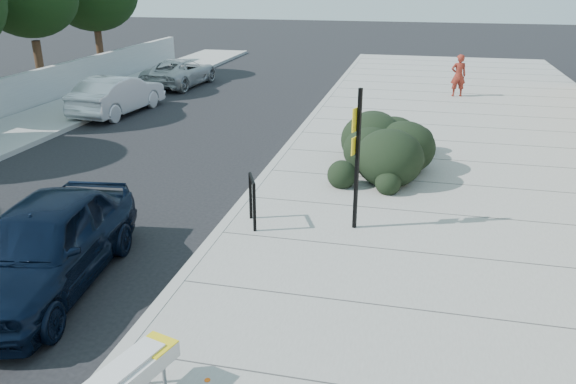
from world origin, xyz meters
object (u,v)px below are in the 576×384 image
object	(u,v)px
bike_rack	(252,196)
sedan_navy	(44,245)
wagon_silver	(118,95)
sign_post	(357,152)
suv_silver	(180,72)
pedestrian	(458,75)

from	to	relation	value
bike_rack	sedan_navy	bearing A→B (deg)	-156.77
sedan_navy	wagon_silver	distance (m)	13.21
sedan_navy	wagon_silver	xyz separation A→B (m)	(-5.30, 12.10, -0.05)
sign_post	wagon_silver	bearing A→B (deg)	160.64
sign_post	sedan_navy	bearing A→B (deg)	-124.50
bike_rack	wagon_silver	bearing A→B (deg)	108.18
suv_silver	pedestrian	distance (m)	12.91
suv_silver	sign_post	bearing A→B (deg)	128.64
suv_silver	pedestrian	world-z (taller)	pedestrian
pedestrian	suv_silver	bearing A→B (deg)	-13.56
sign_post	sedan_navy	distance (m)	5.98
bike_rack	sign_post	distance (m)	2.34
bike_rack	sedan_navy	xyz separation A→B (m)	(-2.80, -2.97, 0.00)
pedestrian	sedan_navy	bearing A→B (deg)	54.75
sedan_navy	bike_rack	bearing A→B (deg)	39.48
sedan_navy	sign_post	bearing A→B (deg)	26.89
sign_post	pedestrian	bearing A→B (deg)	100.83
sign_post	wagon_silver	size ratio (longest dim) A/B	0.65
bike_rack	wagon_silver	xyz separation A→B (m)	(-8.10, 9.13, -0.05)
wagon_silver	pedestrian	bearing A→B (deg)	-151.28
sign_post	pedestrian	xyz separation A→B (m)	(2.71, 14.46, -0.75)
suv_silver	wagon_silver	bearing A→B (deg)	94.09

